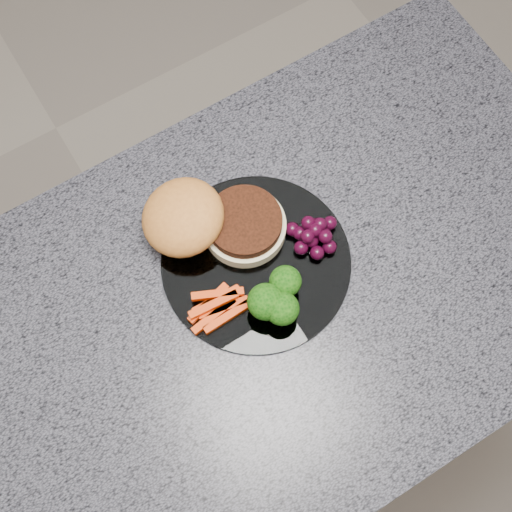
{
  "coord_description": "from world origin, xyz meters",
  "views": [
    {
      "loc": [
        -0.07,
        -0.24,
        1.82
      ],
      "look_at": [
        0.1,
        0.05,
        0.93
      ],
      "focal_mm": 50.0,
      "sensor_mm": 36.0,
      "label": 1
    }
  ],
  "objects_px": {
    "island_cabinet": "(224,394)",
    "plate": "(256,262)",
    "grape_bunch": "(314,235)",
    "burger": "(205,221)"
  },
  "relations": [
    {
      "from": "island_cabinet",
      "to": "plate",
      "type": "relative_size",
      "value": 4.62
    },
    {
      "from": "grape_bunch",
      "to": "burger",
      "type": "bearing_deg",
      "value": 142.81
    },
    {
      "from": "plate",
      "to": "grape_bunch",
      "type": "distance_m",
      "value": 0.09
    },
    {
      "from": "island_cabinet",
      "to": "plate",
      "type": "height_order",
      "value": "plate"
    },
    {
      "from": "island_cabinet",
      "to": "grape_bunch",
      "type": "xyz_separation_m",
      "value": [
        0.19,
        0.04,
        0.49
      ]
    },
    {
      "from": "island_cabinet",
      "to": "burger",
      "type": "bearing_deg",
      "value": 60.73
    },
    {
      "from": "island_cabinet",
      "to": "plate",
      "type": "xyz_separation_m",
      "value": [
        0.1,
        0.05,
        0.47
      ]
    },
    {
      "from": "plate",
      "to": "burger",
      "type": "height_order",
      "value": "burger"
    },
    {
      "from": "burger",
      "to": "grape_bunch",
      "type": "height_order",
      "value": "burger"
    },
    {
      "from": "grape_bunch",
      "to": "island_cabinet",
      "type": "bearing_deg",
      "value": -168.89
    }
  ]
}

